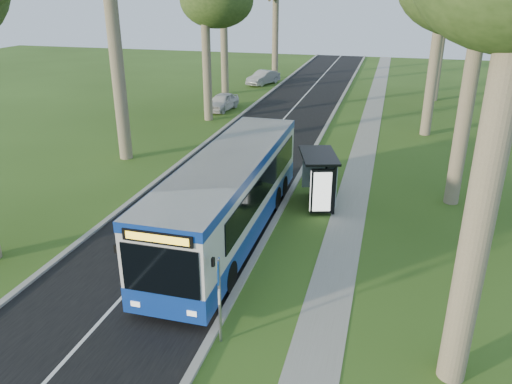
% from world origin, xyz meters
% --- Properties ---
extents(ground, '(120.00, 120.00, 0.00)m').
position_xyz_m(ground, '(0.00, 0.00, 0.00)').
color(ground, '#314F18').
rests_on(ground, ground).
extents(road, '(7.00, 100.00, 0.02)m').
position_xyz_m(road, '(-3.50, 10.00, 0.01)').
color(road, black).
rests_on(road, ground).
extents(kerb_east, '(0.25, 100.00, 0.12)m').
position_xyz_m(kerb_east, '(0.00, 10.00, 0.06)').
color(kerb_east, '#9E9B93').
rests_on(kerb_east, ground).
extents(kerb_west, '(0.25, 100.00, 0.12)m').
position_xyz_m(kerb_west, '(-7.00, 10.00, 0.06)').
color(kerb_west, '#9E9B93').
rests_on(kerb_west, ground).
extents(centre_line, '(0.12, 100.00, 0.00)m').
position_xyz_m(centre_line, '(-3.50, 10.00, 0.02)').
color(centre_line, white).
rests_on(centre_line, road).
extents(footpath, '(1.50, 100.00, 0.02)m').
position_xyz_m(footpath, '(3.00, 10.00, 0.01)').
color(footpath, gray).
rests_on(footpath, ground).
extents(bus, '(2.67, 12.64, 3.35)m').
position_xyz_m(bus, '(-1.46, 0.08, 1.73)').
color(bus, silver).
rests_on(bus, ground).
extents(bus_stop_sign, '(0.13, 0.37, 2.66)m').
position_xyz_m(bus_stop_sign, '(0.30, -6.26, 1.65)').
color(bus_stop_sign, gray).
rests_on(bus_stop_sign, ground).
extents(bus_shelter, '(2.28, 3.15, 2.43)m').
position_xyz_m(bus_shelter, '(1.57, 3.78, 1.71)').
color(bus_shelter, black).
rests_on(bus_shelter, ground).
extents(litter_bin, '(0.61, 0.61, 1.06)m').
position_xyz_m(litter_bin, '(1.69, 5.88, 0.54)').
color(litter_bin, black).
rests_on(litter_bin, ground).
extents(car_white, '(2.07, 4.20, 1.38)m').
position_xyz_m(car_white, '(-9.07, 21.37, 0.69)').
color(car_white, silver).
rests_on(car_white, ground).
extents(car_silver, '(2.90, 4.53, 1.41)m').
position_xyz_m(car_silver, '(-8.74, 33.73, 0.70)').
color(car_silver, '#9EA2A6').
rests_on(car_silver, ground).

